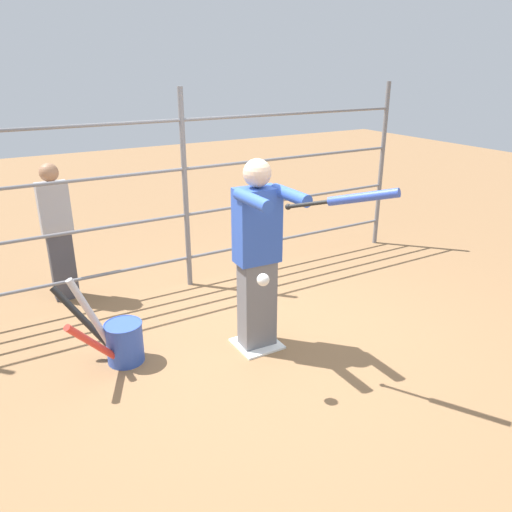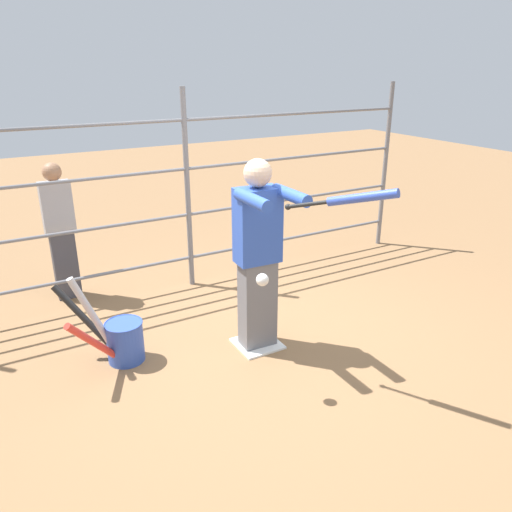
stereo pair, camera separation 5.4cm
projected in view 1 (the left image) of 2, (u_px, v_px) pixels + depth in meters
ground_plane at (257, 344)px, 4.72m from camera, size 24.00×24.00×0.00m
home_plate at (257, 344)px, 4.72m from camera, size 0.40×0.40×0.02m
fence_backstop at (185, 192)px, 5.60m from camera, size 5.97×0.06×2.26m
batter at (258, 251)px, 4.36m from camera, size 0.45×0.60×1.76m
baseball_bat_swinging at (353, 199)px, 3.51m from camera, size 0.45×0.78×0.28m
softball_in_flight at (263, 280)px, 3.72m from camera, size 0.10×0.10×0.10m
bat_bucket at (119, 340)px, 4.37m from camera, size 0.69×0.75×0.87m
bystander_behind_fence at (58, 231)px, 5.39m from camera, size 0.32×0.20×1.53m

